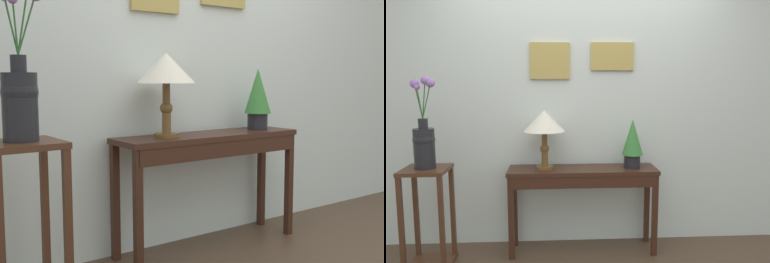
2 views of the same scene
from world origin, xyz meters
The scene contains 6 objects.
back_wall_with_art centered at (0.00, 1.31, 1.40)m, with size 9.00×0.13×2.80m.
console_table centered at (-0.02, 1.03, 0.64)m, with size 1.29×0.34×0.76m.
table_lamp centered at (-0.35, 1.05, 1.16)m, with size 0.35×0.35×0.51m.
potted_plant_on_console centered at (0.42, 1.06, 0.99)m, with size 0.18×0.18×0.43m.
pedestal_stand_left centered at (-1.29, 0.84, 0.41)m, with size 0.35×0.35×0.83m.
flower_vase_tall centered at (-1.29, 0.84, 1.05)m, with size 0.20×0.17×0.73m.
Camera 2 is at (-0.25, -2.08, 1.51)m, focal length 34.24 mm.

